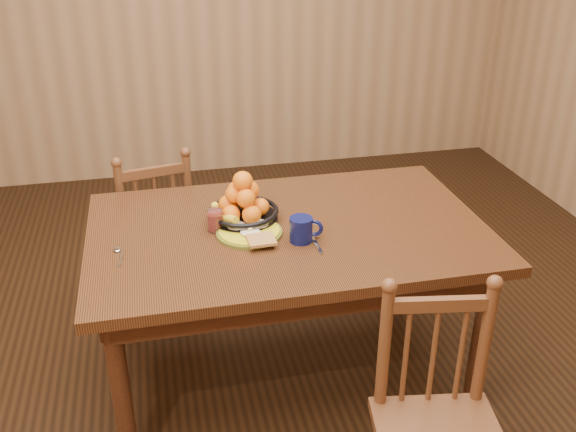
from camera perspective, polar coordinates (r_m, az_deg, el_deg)
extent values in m
cube|color=black|center=(3.03, 0.00, -13.73)|extent=(4.50, 5.00, 0.01)
cube|color=black|center=(2.61, 0.00, -1.42)|extent=(1.60, 1.00, 0.04)
cube|color=black|center=(3.01, -1.72, 1.03)|extent=(1.40, 0.04, 0.10)
cube|color=black|center=(2.30, 2.28, -7.82)|extent=(1.40, 0.04, 0.10)
cube|color=black|center=(2.87, 14.17, -1.20)|extent=(0.04, 0.84, 0.10)
cube|color=black|center=(2.61, -15.66, -4.38)|extent=(0.04, 0.84, 0.10)
cylinder|color=black|center=(2.46, -14.57, -15.15)|extent=(0.07, 0.07, 0.70)
cylinder|color=black|center=(2.73, 16.69, -10.72)|extent=(0.07, 0.07, 0.70)
cylinder|color=black|center=(3.11, -14.41, -5.40)|extent=(0.07, 0.07, 0.70)
cylinder|color=black|center=(3.32, 10.36, -2.71)|extent=(0.07, 0.07, 0.70)
cube|color=#523018|center=(3.39, -11.93, -1.27)|extent=(0.46, 0.45, 0.04)
cylinder|color=#523018|center=(3.65, -9.70, -2.70)|extent=(0.03, 0.03, 0.39)
cylinder|color=#523018|center=(3.60, -14.66, -3.65)|extent=(0.03, 0.03, 0.39)
cylinder|color=#523018|center=(3.39, -8.37, -5.02)|extent=(0.03, 0.03, 0.39)
cylinder|color=#523018|center=(3.34, -13.71, -6.09)|extent=(0.03, 0.03, 0.39)
cylinder|color=#523018|center=(3.17, -8.81, 1.67)|extent=(0.04, 0.04, 0.47)
cylinder|color=#523018|center=(3.11, -14.52, 0.63)|extent=(0.04, 0.04, 0.47)
cylinder|color=#523018|center=(3.16, -11.56, 0.42)|extent=(0.02, 0.02, 0.36)
cube|color=#523018|center=(3.07, -11.91, 3.87)|extent=(0.32, 0.09, 0.04)
cylinder|color=#523018|center=(2.13, 8.55, -11.55)|extent=(0.04, 0.04, 0.48)
cylinder|color=#523018|center=(2.22, 17.06, -10.89)|extent=(0.04, 0.04, 0.48)
cylinder|color=#523018|center=(2.20, 12.77, -12.19)|extent=(0.02, 0.02, 0.37)
cube|color=#523018|center=(2.08, 13.35, -7.65)|extent=(0.33, 0.08, 0.05)
cylinder|color=#59601E|center=(2.56, -3.47, -1.46)|extent=(0.26, 0.26, 0.01)
cylinder|color=gold|center=(2.55, -3.47, -1.32)|extent=(0.24, 0.24, 0.01)
ellipsoid|color=silver|center=(2.57, -4.60, -0.85)|extent=(0.08, 0.08, 0.01)
cube|color=#F2E08C|center=(2.57, -4.60, -0.63)|extent=(0.02, 0.02, 0.01)
ellipsoid|color=silver|center=(2.58, -2.60, -0.70)|extent=(0.08, 0.08, 0.01)
cube|color=#F2E08C|center=(2.57, -2.61, -0.48)|extent=(0.02, 0.02, 0.01)
ellipsoid|color=silver|center=(2.52, -3.37, -1.41)|extent=(0.08, 0.08, 0.01)
cube|color=#F2E08C|center=(2.52, -3.38, -1.19)|extent=(0.02, 0.02, 0.01)
cube|color=brown|center=(2.46, -2.39, -2.12)|extent=(0.11, 0.10, 0.01)
cube|color=silver|center=(2.47, 2.58, -2.60)|extent=(0.02, 0.15, 0.00)
cube|color=silver|center=(2.54, 2.35, -1.65)|extent=(0.03, 0.05, 0.00)
cube|color=silver|center=(2.45, -14.63, -3.68)|extent=(0.03, 0.12, 0.00)
ellipsoid|color=silver|center=(2.52, -14.95, -2.85)|extent=(0.03, 0.04, 0.01)
cylinder|color=#0A0F3C|center=(2.48, 1.16, -1.21)|extent=(0.09, 0.09, 0.10)
torus|color=#0A0F3C|center=(2.49, 2.33, -1.09)|extent=(0.07, 0.04, 0.07)
cylinder|color=black|center=(2.46, 1.17, -0.26)|extent=(0.08, 0.08, 0.00)
cylinder|color=silver|center=(2.57, -6.49, -0.41)|extent=(0.06, 0.06, 0.09)
cylinder|color=maroon|center=(2.58, -6.48, -0.54)|extent=(0.05, 0.05, 0.07)
cylinder|color=black|center=(2.66, -3.94, -0.23)|extent=(0.28, 0.28, 0.02)
torus|color=black|center=(2.64, -3.96, 0.44)|extent=(0.29, 0.29, 0.02)
cylinder|color=black|center=(2.66, -3.93, -0.39)|extent=(0.10, 0.10, 0.01)
sphere|color=orange|center=(2.64, -2.47, 0.82)|extent=(0.07, 0.07, 0.07)
sphere|color=orange|center=(2.70, -3.73, 1.37)|extent=(0.08, 0.08, 0.08)
sphere|color=orange|center=(2.66, -5.32, 1.01)|extent=(0.08, 0.08, 0.08)
sphere|color=orange|center=(2.59, -5.07, 0.17)|extent=(0.07, 0.07, 0.07)
sphere|color=orange|center=(2.58, -3.26, 0.13)|extent=(0.08, 0.08, 0.08)
sphere|color=orange|center=(2.64, -3.47, 2.31)|extent=(0.08, 0.08, 0.08)
sphere|color=orange|center=(2.61, -4.80, 1.92)|extent=(0.07, 0.07, 0.07)
sphere|color=orange|center=(2.57, -3.77, 1.59)|extent=(0.08, 0.08, 0.08)
sphere|color=orange|center=(2.58, -4.05, 3.11)|extent=(0.08, 0.08, 0.08)
sphere|color=orange|center=(2.66, -4.62, 2.31)|extent=(0.07, 0.07, 0.07)
cylinder|color=yellow|center=(2.59, -5.79, -0.13)|extent=(0.10, 0.17, 0.07)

